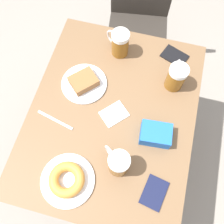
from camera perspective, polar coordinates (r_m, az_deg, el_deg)
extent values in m
plane|color=gray|center=(1.88, 0.00, -9.13)|extent=(8.00, 8.00, 0.00)
cube|color=brown|center=(1.17, 0.00, -0.66)|extent=(0.76, 0.97, 0.03)
cylinder|color=black|center=(1.53, -17.71, -18.19)|extent=(0.04, 0.04, 0.73)
cylinder|color=black|center=(1.76, -7.17, 10.49)|extent=(0.04, 0.04, 0.73)
cylinder|color=black|center=(1.72, 15.01, 5.37)|extent=(0.04, 0.04, 0.73)
cube|color=#2D2823|center=(1.79, 5.76, 17.19)|extent=(0.45, 0.45, 0.02)
cylinder|color=#2D2823|center=(1.89, -0.66, 9.10)|extent=(0.03, 0.03, 0.45)
cylinder|color=#2D2823|center=(1.89, 10.02, 7.96)|extent=(0.03, 0.03, 0.45)
cylinder|color=#2D2823|center=(2.09, 0.50, 17.25)|extent=(0.03, 0.03, 0.45)
cylinder|color=#2D2823|center=(2.10, 10.45, 16.16)|extent=(0.03, 0.03, 0.45)
cylinder|color=silver|center=(1.23, -6.38, 6.44)|extent=(0.22, 0.22, 0.01)
cube|color=brown|center=(1.20, -6.51, 7.02)|extent=(0.16, 0.16, 0.04)
cylinder|color=silver|center=(1.09, -10.08, -15.13)|extent=(0.23, 0.23, 0.01)
torus|color=#D18938|center=(1.06, -10.31, -14.94)|extent=(0.15, 0.15, 0.04)
cylinder|color=#8C5619|center=(1.21, 14.30, 7.41)|extent=(0.09, 0.09, 0.12)
cylinder|color=white|center=(1.15, 15.10, 9.12)|extent=(0.09, 0.09, 0.02)
torus|color=silver|center=(1.22, 14.69, 9.57)|extent=(0.01, 0.09, 0.09)
cylinder|color=#8C5619|center=(1.28, 1.87, 15.06)|extent=(0.09, 0.09, 0.12)
cylinder|color=white|center=(1.22, 1.97, 17.04)|extent=(0.09, 0.09, 0.02)
torus|color=silver|center=(1.29, 0.30, 16.58)|extent=(0.08, 0.05, 0.09)
cylinder|color=#8C5619|center=(1.03, 1.55, -11.85)|extent=(0.09, 0.09, 0.12)
cylinder|color=white|center=(0.96, 1.65, -11.08)|extent=(0.09, 0.09, 0.02)
torus|color=silver|center=(1.03, -0.10, -9.64)|extent=(0.08, 0.06, 0.09)
cube|color=white|center=(1.15, 0.43, -0.62)|extent=(0.15, 0.15, 0.00)
cube|color=silver|center=(1.17, -12.86, -1.81)|extent=(0.18, 0.05, 0.00)
cube|color=black|center=(1.34, 14.10, 12.29)|extent=(0.15, 0.13, 0.01)
cube|color=#141938|center=(1.08, 9.63, -17.70)|extent=(0.11, 0.14, 0.01)
cube|color=blue|center=(1.10, 9.92, -5.03)|extent=(0.14, 0.11, 0.07)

